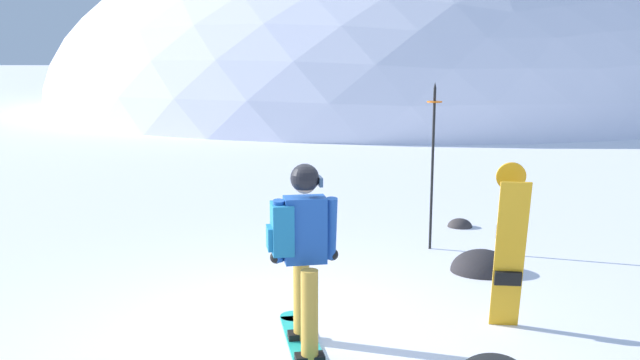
% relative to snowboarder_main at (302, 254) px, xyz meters
% --- Properties ---
extents(ground_plane, '(300.00, 300.00, 0.00)m').
position_rel_snowboarder_main_xyz_m(ground_plane, '(-0.28, 0.39, -0.92)').
color(ground_plane, white).
extents(ridge_peak_main, '(32.45, 29.21, 17.49)m').
position_rel_snowboarder_main_xyz_m(ridge_peak_main, '(0.05, 28.52, -0.92)').
color(ridge_peak_main, white).
rests_on(ridge_peak_main, ground).
extents(snowboarder_main, '(0.71, 1.78, 1.71)m').
position_rel_snowboarder_main_xyz_m(snowboarder_main, '(0.00, 0.00, 0.00)').
color(snowboarder_main, '#23B7A3').
rests_on(snowboarder_main, ground).
extents(spare_snowboard, '(0.28, 0.34, 1.63)m').
position_rel_snowboarder_main_xyz_m(spare_snowboard, '(1.90, 0.69, -0.09)').
color(spare_snowboard, orange).
rests_on(spare_snowboard, ground).
extents(piste_marker_near, '(0.20, 0.20, 2.27)m').
position_rel_snowboarder_main_xyz_m(piste_marker_near, '(1.33, 3.36, 0.37)').
color(piste_marker_near, black).
rests_on(piste_marker_near, ground).
extents(rock_dark, '(0.78, 0.66, 0.54)m').
position_rel_snowboarder_main_xyz_m(rock_dark, '(1.91, 2.45, -0.92)').
color(rock_dark, '#282628').
rests_on(rock_dark, ground).
extents(rock_mid, '(0.38, 0.32, 0.27)m').
position_rel_snowboarder_main_xyz_m(rock_mid, '(1.86, 4.59, -0.92)').
color(rock_mid, '#383333').
rests_on(rock_mid, ground).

